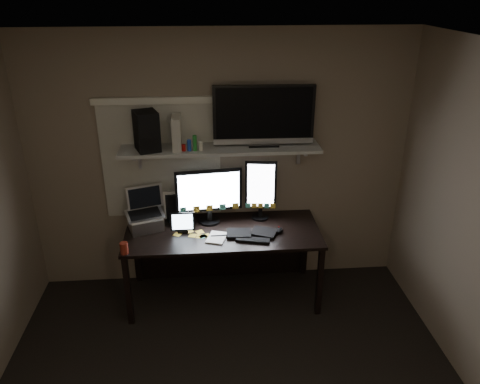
{
  "coord_description": "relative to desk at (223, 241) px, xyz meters",
  "views": [
    {
      "loc": [
        -0.15,
        -2.38,
        2.84
      ],
      "look_at": [
        0.15,
        1.25,
        1.2
      ],
      "focal_mm": 35.0,
      "sensor_mm": 36.0,
      "label": 1
    }
  ],
  "objects": [
    {
      "name": "window_blinds",
      "position": [
        -0.55,
        0.24,
        0.75
      ],
      "size": [
        1.1,
        0.02,
        1.1
      ],
      "primitive_type": "cube",
      "color": "silver",
      "rests_on": "back_wall"
    },
    {
      "name": "mouse",
      "position": [
        0.52,
        -0.18,
        0.19
      ],
      "size": [
        0.09,
        0.11,
        0.04
      ],
      "primitive_type": "ellipsoid",
      "rotation": [
        0.0,
        0.0,
        -0.29
      ],
      "color": "black",
      "rests_on": "desk"
    },
    {
      "name": "desk",
      "position": [
        0.0,
        0.0,
        0.0
      ],
      "size": [
        1.8,
        0.75,
        0.73
      ],
      "color": "black",
      "rests_on": "floor"
    },
    {
      "name": "sticky_notes",
      "position": [
        -0.29,
        -0.18,
        0.18
      ],
      "size": [
        0.3,
        0.24,
        0.0
      ],
      "primitive_type": null,
      "rotation": [
        0.0,
        0.0,
        0.1
      ],
      "color": "yellow",
      "rests_on": "desk"
    },
    {
      "name": "wall_shelf",
      "position": [
        0.0,
        0.08,
        0.91
      ],
      "size": [
        1.8,
        0.35,
        0.03
      ],
      "primitive_type": "cube",
      "color": "#A8A9A4",
      "rests_on": "back_wall"
    },
    {
      "name": "ceiling",
      "position": [
        0.0,
        -1.55,
        1.95
      ],
      "size": [
        3.6,
        3.6,
        0.0
      ],
      "primitive_type": "plane",
      "rotation": [
        3.14,
        0.0,
        0.0
      ],
      "color": "silver",
      "rests_on": "back_wall"
    },
    {
      "name": "back_wall",
      "position": [
        0.0,
        0.25,
        0.7
      ],
      "size": [
        3.6,
        0.0,
        3.6
      ],
      "primitive_type": "plane",
      "rotation": [
        1.57,
        0.0,
        0.0
      ],
      "color": "#7A6A57",
      "rests_on": "floor"
    },
    {
      "name": "laptop",
      "position": [
        -0.71,
        -0.03,
        0.37
      ],
      "size": [
        0.41,
        0.37,
        0.38
      ],
      "primitive_type": "cube",
      "rotation": [
        0.0,
        0.0,
        0.33
      ],
      "color": "#B7B7BC",
      "rests_on": "desk"
    },
    {
      "name": "monitor_landscape",
      "position": [
        -0.12,
        0.06,
        0.45
      ],
      "size": [
        0.63,
        0.14,
        0.55
      ],
      "primitive_type": "cube",
      "rotation": [
        0.0,
        0.0,
        0.11
      ],
      "color": "black",
      "rests_on": "desk"
    },
    {
      "name": "file_sorter",
      "position": [
        -0.42,
        0.16,
        0.32
      ],
      "size": [
        0.25,
        0.17,
        0.29
      ],
      "primitive_type": "cube",
      "rotation": [
        0.0,
        0.0,
        0.33
      ],
      "color": "black",
      "rests_on": "desk"
    },
    {
      "name": "game_console",
      "position": [
        -0.38,
        0.07,
        1.07
      ],
      "size": [
        0.08,
        0.25,
        0.3
      ],
      "primitive_type": "cube",
      "rotation": [
        0.0,
        0.0,
        -0.0
      ],
      "color": "silver",
      "rests_on": "wall_shelf"
    },
    {
      "name": "notepad",
      "position": [
        -0.06,
        -0.26,
        0.18
      ],
      "size": [
        0.22,
        0.26,
        0.01
      ],
      "primitive_type": "cube",
      "rotation": [
        0.0,
        0.0,
        -0.31
      ],
      "color": "white",
      "rests_on": "desk"
    },
    {
      "name": "monitor_portrait",
      "position": [
        0.38,
        0.11,
        0.48
      ],
      "size": [
        0.3,
        0.09,
        0.6
      ],
      "primitive_type": "cube",
      "rotation": [
        0.0,
        0.0,
        -0.13
      ],
      "color": "black",
      "rests_on": "desk"
    },
    {
      "name": "tv",
      "position": [
        0.39,
        0.11,
        1.2
      ],
      "size": [
        0.91,
        0.18,
        0.54
      ],
      "primitive_type": "cube",
      "rotation": [
        0.0,
        0.0,
        -0.02
      ],
      "color": "black",
      "rests_on": "wall_shelf"
    },
    {
      "name": "tablet",
      "position": [
        -0.37,
        -0.11,
        0.27
      ],
      "size": [
        0.22,
        0.09,
        0.2
      ],
      "primitive_type": "cube",
      "rotation": [
        0.0,
        0.0,
        0.01
      ],
      "color": "black",
      "rests_on": "desk"
    },
    {
      "name": "bottles",
      "position": [
        -0.25,
        -0.0,
        1.0
      ],
      "size": [
        0.22,
        0.09,
        0.14
      ],
      "primitive_type": null,
      "rotation": [
        0.0,
        0.0,
        -0.19
      ],
      "color": "#A50F0C",
      "rests_on": "wall_shelf"
    },
    {
      "name": "cup",
      "position": [
        -0.85,
        -0.45,
        0.23
      ],
      "size": [
        0.08,
        0.08,
        0.1
      ],
      "primitive_type": "cylinder",
      "rotation": [
        0.0,
        0.0,
        0.2
      ],
      "color": "maroon",
      "rests_on": "desk"
    },
    {
      "name": "speaker",
      "position": [
        -0.64,
        0.05,
        1.1
      ],
      "size": [
        0.26,
        0.28,
        0.35
      ],
      "primitive_type": "cube",
      "rotation": [
        0.0,
        0.0,
        0.33
      ],
      "color": "black",
      "rests_on": "wall_shelf"
    },
    {
      "name": "keyboard",
      "position": [
        0.26,
        -0.21,
        0.19
      ],
      "size": [
        0.49,
        0.28,
        0.03
      ],
      "primitive_type": "cube",
      "rotation": [
        0.0,
        0.0,
        -0.24
      ],
      "color": "black",
      "rests_on": "desk"
    }
  ]
}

